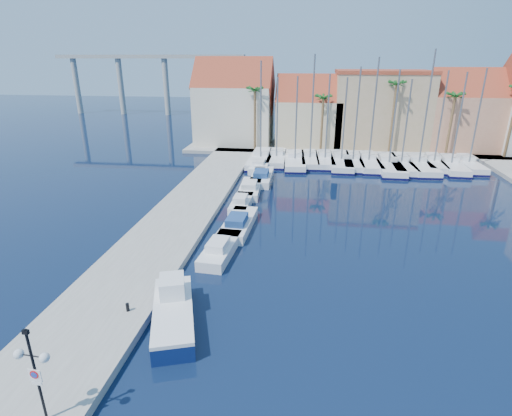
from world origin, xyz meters
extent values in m
plane|color=black|center=(0.00, 0.00, 0.00)|extent=(260.00, 260.00, 0.00)
cube|color=gray|center=(-9.00, 13.50, 0.25)|extent=(6.00, 77.00, 0.50)
cube|color=gray|center=(10.00, 48.00, 0.25)|extent=(54.00, 16.00, 0.50)
cylinder|color=black|center=(-7.37, -7.69, 2.62)|extent=(0.11, 0.11, 4.25)
cylinder|color=black|center=(-7.64, -7.67, 3.58)|extent=(0.53, 0.08, 0.05)
cylinder|color=black|center=(-7.11, -7.70, 3.58)|extent=(0.53, 0.08, 0.05)
sphere|color=white|center=(-7.90, -7.66, 3.58)|extent=(0.38, 0.38, 0.38)
sphere|color=white|center=(-6.84, -7.72, 3.58)|extent=(0.38, 0.38, 0.38)
cube|color=black|center=(-7.37, -7.69, 4.64)|extent=(0.24, 0.14, 0.17)
cube|color=white|center=(-7.38, -7.75, 2.73)|extent=(0.53, 0.06, 0.53)
cylinder|color=red|center=(-7.38, -7.78, 2.78)|extent=(0.36, 0.03, 0.36)
cylinder|color=#1933A5|center=(-7.38, -7.79, 2.78)|extent=(0.26, 0.03, 0.25)
cube|color=white|center=(-7.38, -7.75, 2.36)|extent=(0.43, 0.05, 0.15)
cylinder|color=black|center=(-7.30, -0.47, 0.74)|extent=(0.19, 0.19, 0.48)
cube|color=#0D1D4F|center=(-4.59, -0.67, 0.47)|extent=(3.98, 6.64, 0.95)
cube|color=white|center=(-4.59, -0.67, 1.05)|extent=(3.98, 6.64, 0.21)
cube|color=white|center=(-4.99, 0.52, 1.63)|extent=(1.83, 2.03, 1.16)
cube|color=white|center=(-3.86, 7.89, 0.40)|extent=(2.33, 6.02, 0.80)
cube|color=white|center=(-3.90, 7.31, 1.10)|extent=(1.47, 2.16, 0.60)
cube|color=white|center=(-3.37, 12.83, 0.40)|extent=(2.47, 6.88, 0.80)
cube|color=navy|center=(-3.39, 12.15, 1.10)|extent=(1.62, 2.44, 0.60)
cube|color=white|center=(-3.99, 17.88, 0.40)|extent=(1.72, 5.35, 0.80)
cube|color=white|center=(-3.99, 17.35, 1.10)|extent=(1.20, 1.87, 0.60)
cube|color=white|center=(-3.84, 22.63, 0.40)|extent=(2.45, 6.76, 0.80)
cube|color=white|center=(-3.81, 21.96, 1.10)|extent=(1.60, 2.40, 0.60)
cube|color=white|center=(-3.13, 27.32, 0.40)|extent=(2.43, 7.30, 0.80)
cube|color=navy|center=(-3.12, 26.60, 1.10)|extent=(1.66, 2.57, 0.60)
cube|color=white|center=(-3.98, 32.33, 0.40)|extent=(2.32, 6.41, 0.80)
cube|color=white|center=(-4.01, 31.70, 1.10)|extent=(1.52, 2.28, 0.60)
cube|color=white|center=(-4.27, 35.89, 0.50)|extent=(2.94, 11.28, 1.00)
cube|color=#0C0B39|center=(-4.27, 35.89, 0.18)|extent=(3.00, 11.34, 0.28)
cube|color=white|center=(-4.27, 37.02, 1.30)|extent=(2.06, 3.39, 0.60)
cylinder|color=slate|center=(-4.27, 35.33, 7.22)|extent=(0.20, 0.20, 12.44)
cube|color=white|center=(-2.16, 36.52, 0.50)|extent=(2.64, 9.34, 1.00)
cube|color=#0C0B39|center=(-2.16, 36.52, 0.18)|extent=(2.70, 9.40, 0.28)
cube|color=white|center=(-2.19, 37.44, 1.30)|extent=(1.76, 2.83, 0.60)
cylinder|color=slate|center=(-2.15, 36.05, 6.22)|extent=(0.20, 0.20, 10.44)
cube|color=white|center=(0.42, 35.47, 0.50)|extent=(3.27, 10.35, 1.00)
cube|color=#0C0B39|center=(0.42, 35.47, 0.18)|extent=(3.33, 10.42, 0.28)
cube|color=white|center=(0.36, 36.49, 1.30)|extent=(2.04, 3.17, 0.60)
cylinder|color=slate|center=(0.46, 34.96, 6.30)|extent=(0.20, 0.20, 10.60)
cube|color=white|center=(2.45, 36.25, 0.50)|extent=(2.67, 8.86, 1.00)
cube|color=#0C0B39|center=(2.45, 36.25, 0.18)|extent=(2.73, 8.92, 0.28)
cube|color=white|center=(2.42, 37.13, 1.30)|extent=(1.71, 2.70, 0.60)
cylinder|color=slate|center=(2.47, 35.81, 7.61)|extent=(0.20, 0.20, 13.22)
cube|color=white|center=(4.48, 36.40, 0.50)|extent=(2.70, 8.99, 1.00)
cube|color=#0C0B39|center=(4.48, 36.40, 0.18)|extent=(2.77, 9.06, 0.28)
cube|color=white|center=(4.45, 37.29, 1.30)|extent=(1.74, 2.74, 0.60)
cylinder|color=slate|center=(4.50, 35.95, 6.43)|extent=(0.20, 0.20, 10.86)
cube|color=white|center=(6.68, 35.96, 0.50)|extent=(2.91, 10.77, 1.00)
cube|color=#0C0B39|center=(6.68, 35.96, 0.18)|extent=(2.97, 10.83, 0.28)
cube|color=white|center=(6.69, 37.04, 1.30)|extent=(1.99, 3.24, 0.60)
cylinder|color=slate|center=(6.67, 35.43, 6.24)|extent=(0.20, 0.20, 10.49)
cube|color=white|center=(8.22, 35.90, 0.50)|extent=(2.68, 9.61, 1.00)
cube|color=#0C0B39|center=(8.22, 35.90, 0.18)|extent=(2.74, 9.67, 0.28)
cube|color=white|center=(8.24, 36.85, 1.30)|extent=(1.80, 2.90, 0.60)
cylinder|color=slate|center=(8.21, 35.42, 6.87)|extent=(0.20, 0.20, 11.75)
cube|color=white|center=(10.28, 36.02, 0.50)|extent=(3.01, 10.45, 1.00)
cube|color=#0C0B39|center=(10.28, 36.02, 0.18)|extent=(3.07, 10.51, 0.28)
cube|color=white|center=(10.25, 37.05, 1.30)|extent=(1.98, 3.17, 0.60)
cylinder|color=slate|center=(10.30, 35.50, 7.44)|extent=(0.20, 0.20, 12.87)
cube|color=white|center=(12.74, 35.06, 0.50)|extent=(3.08, 11.54, 1.00)
cube|color=#0C0B39|center=(12.74, 35.06, 0.18)|extent=(3.15, 11.60, 0.28)
cube|color=white|center=(12.75, 36.21, 1.30)|extent=(2.12, 3.47, 0.60)
cylinder|color=slate|center=(12.74, 34.48, 6.73)|extent=(0.20, 0.20, 11.46)
cube|color=white|center=(14.40, 35.54, 0.50)|extent=(2.96, 10.91, 1.00)
cube|color=#0C0B39|center=(14.40, 35.54, 0.18)|extent=(3.02, 10.97, 0.28)
cube|color=white|center=(14.42, 36.63, 1.30)|extent=(2.02, 3.29, 0.60)
cylinder|color=slate|center=(14.40, 35.00, 6.17)|extent=(0.20, 0.20, 10.35)
cube|color=white|center=(16.60, 35.57, 0.50)|extent=(3.47, 11.23, 1.00)
cube|color=#0C0B39|center=(16.60, 35.57, 0.18)|extent=(3.53, 11.29, 0.28)
cube|color=white|center=(16.54, 36.67, 1.30)|extent=(2.19, 3.43, 0.60)
cylinder|color=slate|center=(16.63, 35.01, 7.89)|extent=(0.20, 0.20, 13.78)
cube|color=white|center=(18.84, 36.49, 0.50)|extent=(3.00, 9.07, 1.00)
cube|color=#0C0B39|center=(18.84, 36.49, 0.18)|extent=(3.07, 9.14, 0.28)
cube|color=white|center=(18.91, 37.38, 1.30)|extent=(1.83, 2.79, 0.60)
cylinder|color=slate|center=(18.81, 36.04, 6.67)|extent=(0.20, 0.20, 11.33)
cube|color=white|center=(20.76, 35.79, 0.50)|extent=(2.80, 9.82, 1.00)
cube|color=#0C0B39|center=(20.76, 35.79, 0.18)|extent=(2.86, 9.88, 0.28)
cube|color=white|center=(20.78, 36.76, 1.30)|extent=(1.85, 2.97, 0.60)
cylinder|color=slate|center=(20.74, 35.30, 6.59)|extent=(0.20, 0.20, 11.18)
cube|color=white|center=(23.14, 36.46, 0.50)|extent=(2.51, 8.68, 1.00)
cube|color=#0C0B39|center=(23.14, 36.46, 0.18)|extent=(2.58, 8.74, 0.28)
cube|color=white|center=(23.11, 37.32, 1.30)|extent=(1.65, 2.63, 0.60)
cylinder|color=slate|center=(23.15, 36.03, 6.81)|extent=(0.20, 0.20, 11.62)
cube|color=beige|center=(-10.00, 47.00, 5.00)|extent=(12.00, 9.00, 9.00)
cube|color=#91391F|center=(-10.00, 47.00, 9.50)|extent=(12.30, 9.00, 9.00)
cube|color=#CBB68F|center=(2.00, 47.00, 4.00)|extent=(10.00, 8.00, 7.00)
cube|color=#91391F|center=(2.00, 47.00, 7.50)|extent=(10.30, 8.00, 8.00)
cube|color=tan|center=(13.00, 48.00, 6.00)|extent=(14.00, 10.00, 11.00)
cube|color=#91391F|center=(13.00, 48.00, 11.75)|extent=(14.20, 10.20, 0.50)
cube|color=tan|center=(25.00, 47.00, 4.50)|extent=(10.00, 8.00, 8.00)
cube|color=#91391F|center=(25.00, 47.00, 8.50)|extent=(10.30, 8.00, 8.00)
cylinder|color=brown|center=(-6.00, 42.00, 5.00)|extent=(0.36, 0.36, 9.00)
sphere|color=#18541D|center=(-6.00, 42.00, 9.35)|extent=(2.60, 2.60, 2.60)
cylinder|color=brown|center=(4.00, 42.00, 4.50)|extent=(0.36, 0.36, 8.00)
sphere|color=#18541D|center=(4.00, 42.00, 8.35)|extent=(2.60, 2.60, 2.60)
cylinder|color=brown|center=(14.00, 42.00, 5.50)|extent=(0.36, 0.36, 10.00)
sphere|color=#18541D|center=(14.00, 42.00, 10.35)|extent=(2.60, 2.60, 2.60)
cylinder|color=brown|center=(22.00, 42.00, 4.75)|extent=(0.36, 0.36, 8.50)
sphere|color=#18541D|center=(22.00, 42.00, 8.85)|extent=(2.60, 2.60, 2.60)
cylinder|color=brown|center=(30.00, 42.00, 5.25)|extent=(0.36, 0.36, 9.50)
cube|color=#9E9E99|center=(-38.00, 82.00, 14.00)|extent=(48.00, 2.20, 0.90)
cylinder|color=#9E9E99|center=(-58.00, 82.00, 7.00)|extent=(1.40, 1.40, 14.00)
cylinder|color=#9E9E99|center=(-46.00, 82.00, 7.00)|extent=(1.40, 1.40, 14.00)
cylinder|color=#9E9E99|center=(-34.00, 82.00, 7.00)|extent=(1.40, 1.40, 14.00)
cylinder|color=#9E9E99|center=(-22.00, 82.00, 7.00)|extent=(1.40, 1.40, 14.00)
camera|label=1|loc=(2.36, -18.20, 13.81)|focal=28.00mm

